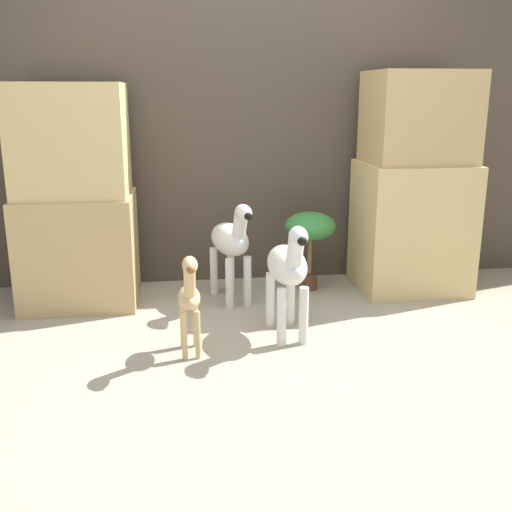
# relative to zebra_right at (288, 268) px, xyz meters

# --- Properties ---
(ground_plane) EXTENTS (14.00, 14.00, 0.00)m
(ground_plane) POSITION_rel_zebra_right_xyz_m (-0.12, -0.22, -0.40)
(ground_plane) COLOR #9E937F
(wall_back) EXTENTS (6.40, 0.08, 2.20)m
(wall_back) POSITION_rel_zebra_right_xyz_m (-0.12, 1.15, 0.70)
(wall_back) COLOR #473D33
(wall_back) RESTS_ON ground_plane
(rock_pillar_left) EXTENTS (0.71, 0.61, 1.38)m
(rock_pillar_left) POSITION_rel_zebra_right_xyz_m (-1.22, 0.75, 0.27)
(rock_pillar_left) COLOR tan
(rock_pillar_left) RESTS_ON ground_plane
(rock_pillar_right) EXTENTS (0.71, 0.61, 1.46)m
(rock_pillar_right) POSITION_rel_zebra_right_xyz_m (0.99, 0.75, 0.30)
(rock_pillar_right) COLOR #D1B775
(rock_pillar_right) RESTS_ON ground_plane
(zebra_right) EXTENTS (0.23, 0.55, 0.68)m
(zebra_right) POSITION_rel_zebra_right_xyz_m (0.00, 0.00, 0.00)
(zebra_right) COLOR silver
(zebra_right) RESTS_ON ground_plane
(zebra_left) EXTENTS (0.31, 0.55, 0.68)m
(zebra_left) POSITION_rel_zebra_right_xyz_m (-0.26, 0.63, 0.00)
(zebra_left) COLOR silver
(zebra_left) RESTS_ON ground_plane
(giraffe_figurine) EXTENTS (0.12, 0.36, 0.57)m
(giraffe_figurine) POSITION_rel_zebra_right_xyz_m (-0.54, -0.20, -0.06)
(giraffe_figurine) COLOR tan
(giraffe_figurine) RESTS_ON ground_plane
(potted_palm_front) EXTENTS (0.34, 0.34, 0.54)m
(potted_palm_front) POSITION_rel_zebra_right_xyz_m (0.30, 0.80, 0.03)
(potted_palm_front) COLOR #513323
(potted_palm_front) RESTS_ON ground_plane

